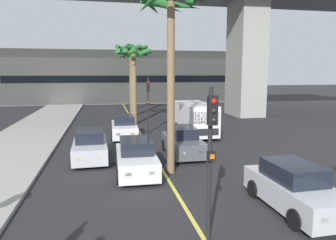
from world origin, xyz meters
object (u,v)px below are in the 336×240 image
Objects in this scene: car_queue_fourth at (136,158)px; delivery_van at (195,118)px; car_queue_third at (294,189)px; car_queue_fifth at (90,146)px; palm_tree_near_median at (134,63)px; traffic_light_median_far at (148,98)px; palm_tree_far_median at (171,22)px; car_queue_front at (183,142)px; palm_tree_farthest_median at (132,60)px; traffic_light_median_near at (211,144)px; palm_tree_mid_median at (130,58)px; car_queue_second at (124,127)px.

delivery_van reaches higher than car_queue_fourth.
car_queue_third is at bearing -45.50° from car_queue_fourth.
delivery_van reaches higher than car_queue_third.
car_queue_fifth is 12.48m from palm_tree_near_median.
car_queue_fourth is at bearing -94.98° from palm_tree_near_median.
traffic_light_median_far is 0.52× the size of palm_tree_far_median.
car_queue_front is at bearing -113.25° from delivery_van.
palm_tree_farthest_median reaches higher than car_queue_fifth.
palm_tree_far_median is (-1.31, -3.06, 5.99)m from car_queue_front.
traffic_light_median_near is (-3.72, -14.27, 1.43)m from delivery_van.
delivery_van is (7.25, 5.19, 0.57)m from car_queue_fifth.
traffic_light_median_far is 16.13m from palm_tree_mid_median.
palm_tree_near_median is at bearing 123.39° from delivery_van.
palm_tree_mid_median is (-2.98, 30.02, 5.59)m from car_queue_third.
car_queue_second is 1.00× the size of car_queue_fourth.
car_queue_fourth is 19.83m from palm_tree_farthest_median.
delivery_van reaches higher than car_queue_front.
car_queue_third is 30.68m from palm_tree_mid_median.
car_queue_second is 10.56m from palm_tree_far_median.
palm_tree_far_median is at bearing -113.20° from delivery_van.
car_queue_fourth and car_queue_fifth have the same top height.
traffic_light_median_far reaches higher than car_queue_fifth.
car_queue_second is at bearing 117.93° from car_queue_front.
car_queue_second and car_queue_fourth have the same top height.
palm_tree_far_median reaches higher than car_queue_third.
car_queue_fourth is 0.98× the size of traffic_light_median_near.
palm_tree_near_median is at bearing 73.11° from car_queue_fifth.
car_queue_fourth is 0.54× the size of palm_tree_mid_median.
palm_tree_farthest_median reaches higher than traffic_light_median_near.
palm_tree_mid_median reaches higher than palm_tree_near_median.
car_queue_third and car_queue_fifth have the same top height.
traffic_light_median_near is at bearing -99.40° from car_queue_front.
car_queue_fourth is at bearing -135.50° from car_queue_front.
palm_tree_far_median is (-0.26, -25.34, 0.39)m from palm_tree_mid_median.
car_queue_fifth is 0.99× the size of traffic_light_median_far.
palm_tree_mid_median is (-1.05, 22.28, 5.59)m from car_queue_front.
traffic_light_median_near is 1.00× the size of traffic_light_median_far.
car_queue_fourth is at bearing -122.55° from delivery_van.
car_queue_fifth is at bearing 132.18° from car_queue_third.
palm_tree_far_median is (0.20, 6.06, 3.99)m from traffic_light_median_near.
car_queue_second is at bearing 69.03° from car_queue_fifth.
palm_tree_far_median reaches higher than car_queue_fifth.
car_queue_second is 14.09m from car_queue_third.
palm_tree_mid_median is at bearing 86.81° from palm_tree_near_median.
car_queue_second is 5.93m from car_queue_fifth.
car_queue_second and car_queue_third have the same top height.
traffic_light_median_near is at bearing -91.93° from palm_tree_far_median.
palm_tree_mid_median is at bearing 92.69° from car_queue_front.
palm_tree_mid_median reaches higher than car_queue_third.
traffic_light_median_far is at bearing 78.87° from car_queue_fourth.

